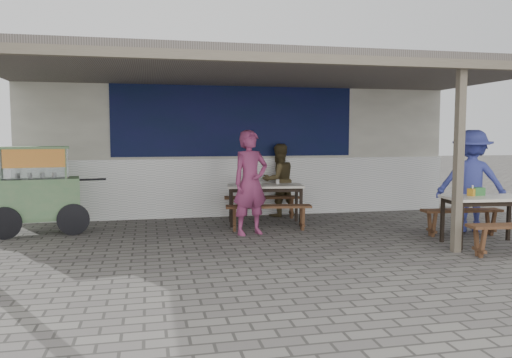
{
  "coord_description": "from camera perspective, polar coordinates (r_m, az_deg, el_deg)",
  "views": [
    {
      "loc": [
        -1.97,
        -7.22,
        1.68
      ],
      "look_at": [
        -0.22,
        0.9,
        0.95
      ],
      "focal_mm": 35.0,
      "sensor_mm": 36.0,
      "label": 1
    }
  ],
  "objects": [
    {
      "name": "ground",
      "position": [
        7.67,
        3.03,
        -7.64
      ],
      "size": [
        60.0,
        60.0,
        0.0
      ],
      "primitive_type": "plane",
      "color": "#615E58",
      "rests_on": "ground"
    },
    {
      "name": "back_wall",
      "position": [
        10.98,
        -1.86,
        5.22
      ],
      "size": [
        9.0,
        1.28,
        3.5
      ],
      "color": "silver",
      "rests_on": "ground"
    },
    {
      "name": "warung_roof",
      "position": [
        8.43,
        1.58,
        12.07
      ],
      "size": [
        9.0,
        4.21,
        2.81
      ],
      "color": "#605952",
      "rests_on": "ground"
    },
    {
      "name": "table_left",
      "position": [
        9.41,
        1.03,
        -1.16
      ],
      "size": [
        1.48,
        0.83,
        0.75
      ],
      "rotation": [
        0.0,
        0.0,
        -0.13
      ],
      "color": "white",
      "rests_on": "ground"
    },
    {
      "name": "bench_left_street",
      "position": [
        8.81,
        1.45,
        -3.74
      ],
      "size": [
        1.53,
        0.47,
        0.45
      ],
      "rotation": [
        0.0,
        0.0,
        -0.13
      ],
      "color": "brown",
      "rests_on": "ground"
    },
    {
      "name": "bench_left_wall",
      "position": [
        10.08,
        0.67,
        -2.63
      ],
      "size": [
        1.53,
        0.47,
        0.45
      ],
      "rotation": [
        0.0,
        0.0,
        -0.13
      ],
      "color": "brown",
      "rests_on": "ground"
    },
    {
      "name": "table_right",
      "position": [
        8.38,
        24.87,
        -2.39
      ],
      "size": [
        1.3,
        0.8,
        0.75
      ],
      "rotation": [
        0.0,
        0.0,
        -0.1
      ],
      "color": "white",
      "rests_on": "ground"
    },
    {
      "name": "bench_right_wall",
      "position": [
        9.03,
        22.44,
        -3.95
      ],
      "size": [
        1.36,
        0.41,
        0.45
      ],
      "rotation": [
        0.0,
        0.0,
        -0.1
      ],
      "color": "brown",
      "rests_on": "ground"
    },
    {
      "name": "vendor_cart",
      "position": [
        9.26,
        -23.61,
        -0.79
      ],
      "size": [
        1.81,
        0.92,
        1.49
      ],
      "rotation": [
        0.0,
        0.0,
        0.15
      ],
      "color": "#749060",
      "rests_on": "ground"
    },
    {
      "name": "patron_street_side",
      "position": [
        8.41,
        -0.64,
        -0.41
      ],
      "size": [
        0.74,
        0.6,
        1.77
      ],
      "primitive_type": "imported",
      "rotation": [
        0.0,
        0.0,
        0.31
      ],
      "color": "#83315A",
      "rests_on": "ground"
    },
    {
      "name": "patron_wall_side",
      "position": [
        10.36,
        2.6,
        -0.13
      ],
      "size": [
        0.86,
        0.75,
        1.5
      ],
      "primitive_type": "imported",
      "rotation": [
        0.0,
        0.0,
        3.42
      ],
      "color": "#4D4125",
      "rests_on": "ground"
    },
    {
      "name": "patron_right_table",
      "position": [
        9.45,
        23.4,
        -0.21
      ],
      "size": [
        1.32,
        1.17,
        1.77
      ],
      "primitive_type": "imported",
      "rotation": [
        0.0,
        0.0,
        2.58
      ],
      "color": "#3C45A2",
      "rests_on": "ground"
    },
    {
      "name": "tissue_box",
      "position": [
        8.39,
        23.5,
        -1.39
      ],
      "size": [
        0.14,
        0.14,
        0.11
      ],
      "primitive_type": "cube",
      "rotation": [
        0.0,
        0.0,
        0.28
      ],
      "color": "gold",
      "rests_on": "table_right"
    },
    {
      "name": "donation_box",
      "position": [
        8.45,
        24.0,
        -1.31
      ],
      "size": [
        0.2,
        0.14,
        0.13
      ],
      "primitive_type": "cube",
      "rotation": [
        0.0,
        0.0,
        0.08
      ],
      "color": "#357839",
      "rests_on": "table_right"
    },
    {
      "name": "condiment_jar",
      "position": [
        9.64,
        2.47,
        -0.29
      ],
      "size": [
        0.07,
        0.07,
        0.08
      ],
      "primitive_type": "cylinder",
      "color": "silver",
      "rests_on": "table_left"
    },
    {
      "name": "condiment_bowl",
      "position": [
        9.41,
        0.09,
        -0.54
      ],
      "size": [
        0.18,
        0.18,
        0.04
      ],
      "primitive_type": "imported",
      "rotation": [
        0.0,
        0.0,
        -0.09
      ],
      "color": "white",
      "rests_on": "table_left"
    }
  ]
}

